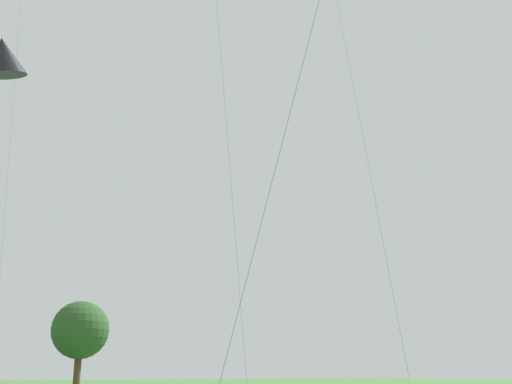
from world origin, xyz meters
name	(u,v)px	position (x,y,z in m)	size (l,w,h in m)	color
small_kite_delta_white	(3,57)	(-4.88, 14.71, 10.50)	(1.99, 1.80, 11.20)	black
tree_oak_right	(80,330)	(19.61, 66.10, 6.27)	(6.39, 6.39, 9.50)	#513823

